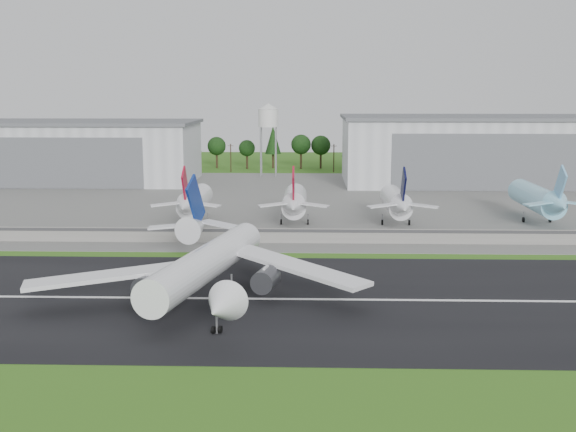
{
  "coord_description": "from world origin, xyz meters",
  "views": [
    {
      "loc": [
        11.76,
        -106.72,
        34.75
      ],
      "look_at": [
        7.32,
        40.0,
        9.0
      ],
      "focal_mm": 45.0,
      "sensor_mm": 36.0,
      "label": 1
    }
  ],
  "objects_px": {
    "main_airliner": "(207,271)",
    "parked_jet_red_b": "(294,202)",
    "parked_jet_navy": "(397,203)",
    "parked_jet_red_a": "(193,201)",
    "parked_jet_skyblue": "(540,199)"
  },
  "relations": [
    {
      "from": "parked_jet_red_a",
      "to": "parked_jet_skyblue",
      "type": "bearing_deg",
      "value": 3.19
    },
    {
      "from": "main_airliner",
      "to": "parked_jet_red_a",
      "type": "relative_size",
      "value": 1.88
    },
    {
      "from": "main_airliner",
      "to": "parked_jet_navy",
      "type": "distance_m",
      "value": 77.79
    },
    {
      "from": "main_airliner",
      "to": "parked_jet_red_b",
      "type": "distance_m",
      "value": 68.32
    },
    {
      "from": "parked_jet_red_b",
      "to": "parked_jet_navy",
      "type": "distance_m",
      "value": 26.3
    },
    {
      "from": "parked_jet_red_a",
      "to": "parked_jet_navy",
      "type": "distance_m",
      "value": 52.48
    },
    {
      "from": "parked_jet_red_a",
      "to": "parked_jet_navy",
      "type": "bearing_deg",
      "value": -0.01
    },
    {
      "from": "parked_jet_navy",
      "to": "parked_jet_skyblue",
      "type": "relative_size",
      "value": 0.84
    },
    {
      "from": "parked_jet_red_a",
      "to": "parked_jet_red_b",
      "type": "xyz_separation_m",
      "value": [
        26.18,
        0.01,
        0.05
      ]
    },
    {
      "from": "main_airliner",
      "to": "parked_jet_red_b",
      "type": "height_order",
      "value": "main_airliner"
    },
    {
      "from": "main_airliner",
      "to": "parked_jet_red_a",
      "type": "bearing_deg",
      "value": -66.51
    },
    {
      "from": "parked_jet_skyblue",
      "to": "main_airliner",
      "type": "bearing_deg",
      "value": -137.02
    },
    {
      "from": "parked_jet_navy",
      "to": "parked_jet_red_a",
      "type": "bearing_deg",
      "value": 179.99
    },
    {
      "from": "parked_jet_red_b",
      "to": "parked_jet_skyblue",
      "type": "xyz_separation_m",
      "value": [
        64.09,
        5.03,
        0.2
      ]
    },
    {
      "from": "parked_jet_red_a",
      "to": "parked_jet_skyblue",
      "type": "distance_m",
      "value": 90.41
    }
  ]
}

